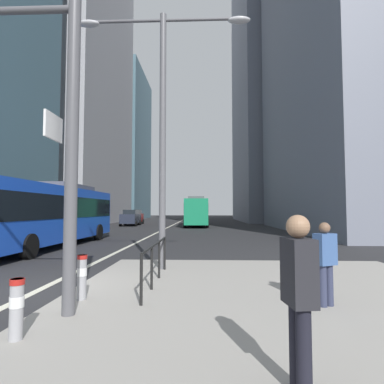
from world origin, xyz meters
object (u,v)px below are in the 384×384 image
object	(u,v)px
pedestrian_waiting	(325,260)
city_bus_red_receding	(196,211)
car_receding_near	(196,216)
car_oncoming_far	(134,217)
car_receding_far	(198,215)
bollard_right	(82,275)
street_lamp_post	(163,103)
car_oncoming_mid	(131,218)
pedestrian_walking	(299,293)
bollard_left	(17,306)
city_bus_blue_oncoming	(50,212)

from	to	relation	value
pedestrian_waiting	city_bus_red_receding	bearing A→B (deg)	95.92
car_receding_near	car_oncoming_far	size ratio (longest dim) A/B	1.10
car_receding_far	bollard_right	bearing A→B (deg)	-91.60
car_receding_near	street_lamp_post	world-z (taller)	street_lamp_post
bollard_right	car_oncoming_mid	bearing A→B (deg)	101.66
bollard_right	car_receding_near	bearing A→B (deg)	88.30
car_oncoming_mid	pedestrian_waiting	bearing A→B (deg)	-70.49
city_bus_red_receding	car_oncoming_mid	xyz separation A→B (m)	(-7.96, 0.52, -0.85)
car_oncoming_mid	pedestrian_walking	distance (m)	35.78
bollard_right	bollard_left	bearing A→B (deg)	-94.32
city_bus_blue_oncoming	car_oncoming_mid	bearing A→B (deg)	92.31
car_receding_near	pedestrian_walking	bearing A→B (deg)	-87.26
car_oncoming_mid	car_oncoming_far	xyz separation A→B (m)	(-0.45, 3.84, -0.00)
car_receding_far	car_oncoming_far	size ratio (longest dim) A/B	1.07
street_lamp_post	pedestrian_walking	xyz separation A→B (m)	(2.22, -6.36, -4.16)
car_receding_far	car_receding_near	bearing A→B (deg)	-90.94
bollard_left	car_oncoming_mid	bearing A→B (deg)	100.75
city_bus_blue_oncoming	bollard_right	distance (m)	11.34
car_oncoming_far	street_lamp_post	world-z (taller)	street_lamp_post
car_receding_near	street_lamp_post	distance (m)	38.71
city_bus_red_receding	car_oncoming_far	xyz separation A→B (m)	(-8.41, 4.36, -0.85)
city_bus_red_receding	street_lamp_post	distance (m)	27.74
car_receding_near	car_oncoming_mid	bearing A→B (deg)	-126.47
bollard_left	city_bus_red_receding	bearing A→B (deg)	87.13
city_bus_blue_oncoming	car_oncoming_far	xyz separation A→B (m)	(-1.32, 25.39, -0.85)
pedestrian_walking	car_receding_near	bearing A→B (deg)	92.74
car_receding_far	pedestrian_walking	distance (m)	51.26
car_receding_near	pedestrian_walking	xyz separation A→B (m)	(2.15, -44.82, 0.13)
car_receding_far	bollard_right	xyz separation A→B (m)	(-1.35, -48.16, -0.35)
car_oncoming_mid	car_receding_far	xyz separation A→B (m)	(7.81, 16.82, -0.00)
street_lamp_post	pedestrian_waiting	world-z (taller)	street_lamp_post
city_bus_blue_oncoming	city_bus_red_receding	xyz separation A→B (m)	(7.10, 21.03, -0.00)
city_bus_red_receding	car_receding_near	size ratio (longest dim) A/B	2.41
car_receding_far	car_oncoming_far	world-z (taller)	same
street_lamp_post	bollard_right	size ratio (longest dim) A/B	9.07
car_receding_far	pedestrian_walking	world-z (taller)	car_receding_far
car_oncoming_mid	car_receding_far	size ratio (longest dim) A/B	1.04
car_oncoming_far	bollard_right	xyz separation A→B (m)	(6.91, -35.18, -0.35)
car_oncoming_far	pedestrian_walking	distance (m)	39.60
bollard_left	pedestrian_walking	world-z (taller)	pedestrian_walking
car_receding_near	car_oncoming_far	xyz separation A→B (m)	(-8.16, -6.59, -0.00)
city_bus_blue_oncoming	car_oncoming_mid	distance (m)	21.59
city_bus_blue_oncoming	bollard_left	distance (m)	12.99
city_bus_blue_oncoming	city_bus_red_receding	bearing A→B (deg)	71.35
city_bus_blue_oncoming	pedestrian_walking	xyz separation A→B (m)	(8.99, -12.84, -0.72)
car_oncoming_mid	pedestrian_waiting	size ratio (longest dim) A/B	2.87
car_receding_near	car_oncoming_far	world-z (taller)	same
city_bus_red_receding	car_oncoming_mid	world-z (taller)	city_bus_red_receding
car_receding_far	pedestrian_waiting	xyz separation A→B (m)	(3.37, -48.39, 0.01)
street_lamp_post	bollard_left	bearing A→B (deg)	-104.06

